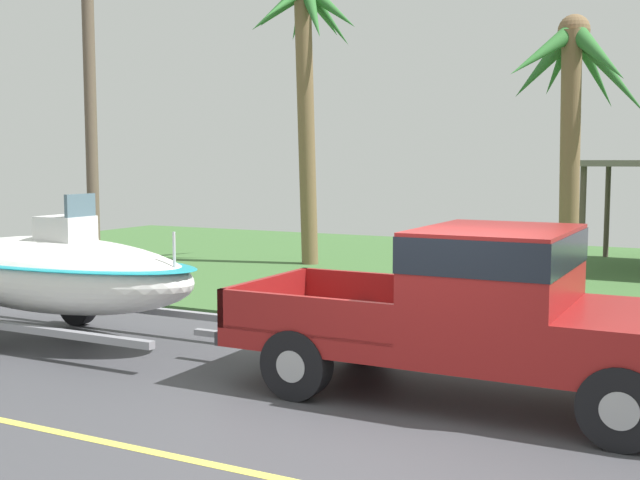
% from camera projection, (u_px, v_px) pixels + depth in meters
% --- Properties ---
extents(ground, '(36.00, 22.00, 0.11)m').
position_uv_depth(ground, '(562.00, 299.00, 15.53)').
color(ground, '#424247').
extents(pickup_truck_towing, '(5.46, 2.17, 1.94)m').
position_uv_depth(pickup_truck_towing, '(492.00, 306.00, 8.82)').
color(pickup_truck_towing, maroon).
rests_on(pickup_truck_towing, ground).
extents(boat_on_trailer, '(6.22, 2.18, 2.19)m').
position_uv_depth(boat_on_trailer, '(53.00, 273.00, 11.84)').
color(boat_on_trailer, gray).
rests_on(boat_on_trailer, ground).
extents(palm_tree_near_left, '(3.05, 3.59, 7.19)m').
position_uv_depth(palm_tree_near_left, '(305.00, 50.00, 19.55)').
color(palm_tree_near_left, brown).
rests_on(palm_tree_near_left, ground).
extents(palm_tree_mid, '(2.67, 3.10, 5.35)m').
position_uv_depth(palm_tree_mid, '(573.00, 93.00, 14.68)').
color(palm_tree_mid, brown).
rests_on(palm_tree_mid, ground).
extents(utility_pole, '(0.24, 1.80, 7.29)m').
position_uv_depth(utility_pole, '(90.00, 104.00, 15.98)').
color(utility_pole, brown).
rests_on(utility_pole, ground).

